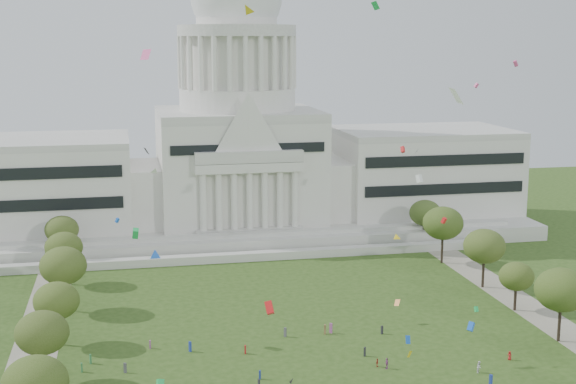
{
  "coord_description": "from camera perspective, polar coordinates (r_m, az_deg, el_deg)",
  "views": [
    {
      "loc": [
        -31.45,
        -106.81,
        53.62
      ],
      "look_at": [
        0.0,
        45.0,
        24.0
      ],
      "focal_mm": 50.0,
      "sensor_mm": 36.0,
      "label": 1
    }
  ],
  "objects": [
    {
      "name": "row_tree_r_3",
      "position": [
        166.99,
        15.93,
        -5.79
      ],
      "size": [
        7.01,
        7.01,
        9.98
      ],
      "color": "black",
      "rests_on": "ground"
    },
    {
      "name": "row_tree_l_5",
      "position": [
        183.99,
        -15.66,
        -3.82
      ],
      "size": [
        8.33,
        8.33,
        11.85
      ],
      "color": "black",
      "rests_on": "ground"
    },
    {
      "name": "row_tree_r_2",
      "position": [
        151.95,
        18.88,
        -6.6
      ],
      "size": [
        9.55,
        9.55,
        13.58
      ],
      "color": "black",
      "rests_on": "ground"
    },
    {
      "name": "distant_crowd",
      "position": [
        133.44,
        -2.42,
        -12.49
      ],
      "size": [
        66.21,
        34.77,
        1.92
      ],
      "color": "#26262B",
      "rests_on": "ground"
    },
    {
      "name": "person_2",
      "position": [
        137.5,
        13.44,
        -12.01
      ],
      "size": [
        1.08,
        1.09,
        1.95
      ],
      "primitive_type": "imported",
      "rotation": [
        0.0,
        0.0,
        0.8
      ],
      "color": "silver",
      "rests_on": "ground"
    },
    {
      "name": "row_tree_l_3",
      "position": [
        148.41,
        -16.14,
        -7.44
      ],
      "size": [
        8.12,
        8.12,
        11.55
      ],
      "color": "black",
      "rests_on": "ground"
    },
    {
      "name": "row_tree_r_4",
      "position": [
        179.93,
        13.79,
        -3.77
      ],
      "size": [
        9.19,
        9.19,
        13.06
      ],
      "color": "black",
      "rests_on": "ground"
    },
    {
      "name": "capitol",
      "position": [
        224.83,
        -3.55,
        2.79
      ],
      "size": [
        160.0,
        64.5,
        91.3
      ],
      "color": "#B8B5AC",
      "rests_on": "ground"
    },
    {
      "name": "person_4",
      "position": [
        136.35,
        7.04,
        -12.0
      ],
      "size": [
        0.62,
        1.11,
        1.88
      ],
      "primitive_type": "imported",
      "rotation": [
        0.0,
        0.0,
        4.73
      ],
      "color": "#994C8C",
      "rests_on": "ground"
    },
    {
      "name": "person_0",
      "position": [
        143.88,
        15.48,
        -11.15
      ],
      "size": [
        0.85,
        0.89,
        1.54
      ],
      "primitive_type": "imported",
      "rotation": [
        0.0,
        0.0,
        5.38
      ],
      "color": "#B21E1E",
      "rests_on": "ground"
    },
    {
      "name": "path_left",
      "position": [
        147.87,
        -17.63,
        -10.97
      ],
      "size": [
        8.0,
        160.0,
        0.04
      ],
      "primitive_type": "cube",
      "color": "gray",
      "rests_on": "ground"
    },
    {
      "name": "row_tree_r_5",
      "position": [
        197.12,
        10.97,
        -2.19
      ],
      "size": [
        9.82,
        9.82,
        13.96
      ],
      "color": "black",
      "rests_on": "ground"
    },
    {
      "name": "row_tree_l_1",
      "position": [
        113.75,
        -17.54,
        -12.84
      ],
      "size": [
        8.86,
        8.86,
        12.59
      ],
      "color": "black",
      "rests_on": "ground"
    },
    {
      "name": "person_10",
      "position": [
        137.03,
        6.36,
        -11.97
      ],
      "size": [
        0.74,
        0.93,
        1.39
      ],
      "primitive_type": "imported",
      "rotation": [
        0.0,
        0.0,
        1.16
      ],
      "color": "#B21E1E",
      "rests_on": "ground"
    },
    {
      "name": "path_right",
      "position": [
        167.04,
        17.63,
        -8.43
      ],
      "size": [
        8.0,
        160.0,
        0.04
      ],
      "primitive_type": "cube",
      "color": "gray",
      "rests_on": "ground"
    },
    {
      "name": "row_tree_l_6",
      "position": [
        201.72,
        -15.79,
        -2.59
      ],
      "size": [
        8.19,
        8.19,
        11.64
      ],
      "color": "black",
      "rests_on": "ground"
    },
    {
      "name": "row_tree_r_6",
      "position": [
        214.55,
        9.73,
        -1.48
      ],
      "size": [
        8.42,
        8.42,
        11.97
      ],
      "color": "black",
      "rests_on": "ground"
    },
    {
      "name": "kite_swarm",
      "position": [
        121.97,
        4.05,
        -1.62
      ],
      "size": [
        89.09,
        101.77,
        57.13
      ],
      "color": "#E54C8C",
      "rests_on": "ground"
    },
    {
      "name": "row_tree_l_2",
      "position": [
        132.76,
        -17.09,
        -9.55
      ],
      "size": [
        8.42,
        8.42,
        11.97
      ],
      "color": "black",
      "rests_on": "ground"
    },
    {
      "name": "row_tree_l_4",
      "position": [
        165.74,
        -15.7,
        -5.08
      ],
      "size": [
        9.29,
        9.29,
        13.21
      ],
      "color": "black",
      "rests_on": "ground"
    }
  ]
}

